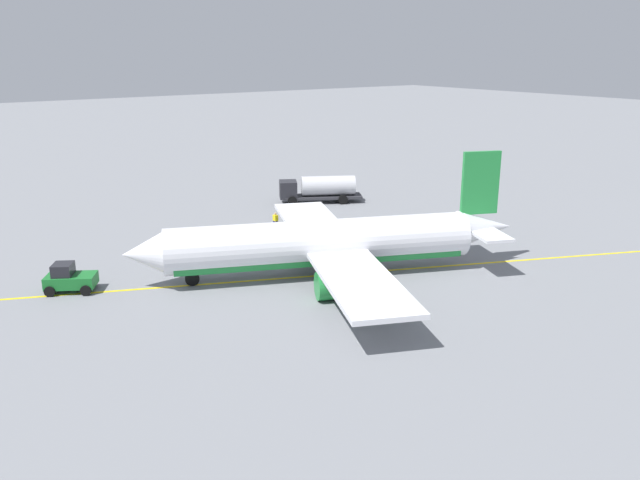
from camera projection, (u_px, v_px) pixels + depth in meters
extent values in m
plane|color=slate|center=(320.00, 276.00, 51.77)|extent=(400.00, 400.00, 0.00)
cylinder|color=white|center=(320.00, 242.00, 50.97)|extent=(23.74, 12.81, 3.61)
cube|color=#238C3D|center=(320.00, 254.00, 51.25)|extent=(22.24, 11.68, 1.01)
cone|color=white|center=(145.00, 254.00, 48.17)|extent=(4.46, 4.51, 3.47)
cone|color=white|center=(485.00, 228.00, 53.81)|extent=(5.54, 4.67, 3.07)
cube|color=#238C3D|center=(480.00, 183.00, 52.57)|extent=(3.09, 1.58, 5.20)
cube|color=white|center=(477.00, 228.00, 53.66)|extent=(5.49, 8.67, 0.24)
cube|color=white|center=(332.00, 247.00, 51.31)|extent=(16.02, 29.20, 0.36)
cylinder|color=#238C3D|center=(338.00, 285.00, 46.64)|extent=(3.77, 3.18, 2.10)
cylinder|color=#238C3D|center=(309.00, 244.00, 56.36)|extent=(3.77, 3.18, 2.10)
cylinder|color=#4C4C51|center=(192.00, 271.00, 49.35)|extent=(0.24, 0.24, 1.17)
cylinder|color=black|center=(192.00, 279.00, 49.51)|extent=(1.17, 0.80, 1.10)
cylinder|color=#4C4C51|center=(353.00, 271.00, 49.43)|extent=(0.24, 0.24, 1.17)
cylinder|color=black|center=(353.00, 278.00, 49.60)|extent=(1.17, 0.80, 1.10)
cylinder|color=#4C4C51|center=(336.00, 251.00, 54.30)|extent=(0.24, 0.24, 1.17)
cylinder|color=black|center=(336.00, 258.00, 54.46)|extent=(1.17, 0.80, 1.10)
cube|color=#2D2D33|center=(323.00, 196.00, 76.23)|extent=(9.17, 6.61, 0.30)
cube|color=#232328|center=(288.00, 189.00, 75.51)|extent=(2.91, 3.07, 2.00)
cube|color=black|center=(280.00, 186.00, 75.29)|extent=(1.11, 1.83, 0.90)
cylinder|color=silver|center=(328.00, 186.00, 75.92)|extent=(6.63, 5.07, 2.30)
cylinder|color=black|center=(292.00, 201.00, 74.68)|extent=(1.13, 0.84, 1.10)
cylinder|color=black|center=(291.00, 196.00, 77.05)|extent=(1.13, 0.84, 1.10)
cylinder|color=black|center=(343.00, 200.00, 75.32)|extent=(1.13, 0.84, 1.10)
cylinder|color=black|center=(340.00, 195.00, 77.70)|extent=(1.13, 0.84, 1.10)
cube|color=#196B28|center=(71.00, 281.00, 48.22)|extent=(4.12, 3.57, 0.90)
cube|color=black|center=(63.00, 269.00, 47.93)|extent=(2.02, 2.09, 0.90)
cylinder|color=black|center=(93.00, 281.00, 49.41)|extent=(0.84, 0.67, 0.80)
cylinder|color=black|center=(86.00, 290.00, 47.50)|extent=(0.84, 0.67, 0.80)
cylinder|color=black|center=(58.00, 282.00, 49.21)|extent=(0.84, 0.67, 0.80)
cylinder|color=black|center=(50.00, 291.00, 47.30)|extent=(0.84, 0.67, 0.80)
cube|color=navy|center=(276.00, 225.00, 65.05)|extent=(0.32, 0.44, 0.85)
cube|color=yellow|center=(275.00, 218.00, 64.85)|extent=(0.36, 0.52, 0.60)
sphere|color=tan|center=(275.00, 214.00, 64.72)|extent=(0.24, 0.24, 0.24)
cone|color=#F2590F|center=(192.00, 267.00, 52.96)|extent=(0.56, 0.56, 0.62)
cube|color=yellow|center=(320.00, 276.00, 51.77)|extent=(60.67, 26.00, 0.01)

